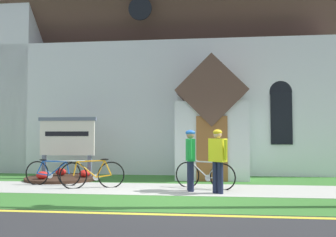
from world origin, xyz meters
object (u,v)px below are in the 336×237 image
object	(u,v)px
bicycle_black	(93,174)
roadside_conifer	(295,48)
church_sign	(67,138)
cyclist_in_green_jersey	(218,156)
bicycle_blue	(53,173)
cyclist_in_yellow_jersey	(190,156)
bicycle_yellow	(205,175)

from	to	relation	value
bicycle_black	roadside_conifer	size ratio (longest dim) A/B	0.19
church_sign	cyclist_in_green_jersey	bearing A→B (deg)	-27.69
bicycle_blue	roadside_conifer	bearing A→B (deg)	39.77
bicycle_blue	cyclist_in_green_jersey	size ratio (longest dim) A/B	1.06
bicycle_black	cyclist_in_yellow_jersey	distance (m)	2.80
church_sign	roadside_conifer	bearing A→B (deg)	32.18
bicycle_black	cyclist_in_green_jersey	xyz separation A→B (m)	(3.44, -0.56, 0.56)
bicycle_black	cyclist_in_yellow_jersey	xyz separation A→B (m)	(2.73, -0.24, 0.55)
bicycle_black	cyclist_in_yellow_jersey	bearing A→B (deg)	-5.12
bicycle_yellow	bicycle_black	xyz separation A→B (m)	(-3.11, -0.27, 0.01)
bicycle_yellow	bicycle_blue	world-z (taller)	bicycle_yellow
church_sign	cyclist_in_yellow_jersey	xyz separation A→B (m)	(4.33, -2.33, -0.44)
roadside_conifer	church_sign	bearing A→B (deg)	-147.82
bicycle_yellow	cyclist_in_yellow_jersey	size ratio (longest dim) A/B	1.04
church_sign	bicycle_yellow	size ratio (longest dim) A/B	1.26
church_sign	bicycle_black	xyz separation A→B (m)	(1.60, -2.08, -0.99)
bicycle_blue	cyclist_in_green_jersey	bearing A→B (deg)	-11.88
bicycle_blue	bicycle_black	world-z (taller)	bicycle_black
bicycle_yellow	bicycle_blue	distance (m)	4.47
bicycle_black	roadside_conifer	world-z (taller)	roadside_conifer
bicycle_yellow	roadside_conifer	xyz separation A→B (m)	(4.29, 7.48, 5.31)
church_sign	bicycle_black	distance (m)	2.80
bicycle_blue	cyclist_in_yellow_jersey	distance (m)	4.19
cyclist_in_yellow_jersey	cyclist_in_green_jersey	world-z (taller)	cyclist_in_green_jersey
church_sign	roadside_conifer	distance (m)	11.48
bicycle_yellow	cyclist_in_yellow_jersey	distance (m)	0.84
church_sign	cyclist_in_yellow_jersey	distance (m)	4.94
bicycle_yellow	cyclist_in_yellow_jersey	bearing A→B (deg)	-126.13
bicycle_blue	cyclist_in_green_jersey	xyz separation A→B (m)	(4.80, -1.01, 0.57)
bicycle_black	roadside_conifer	distance (m)	11.95
cyclist_in_green_jersey	church_sign	bearing A→B (deg)	152.31
bicycle_blue	bicycle_black	distance (m)	1.44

